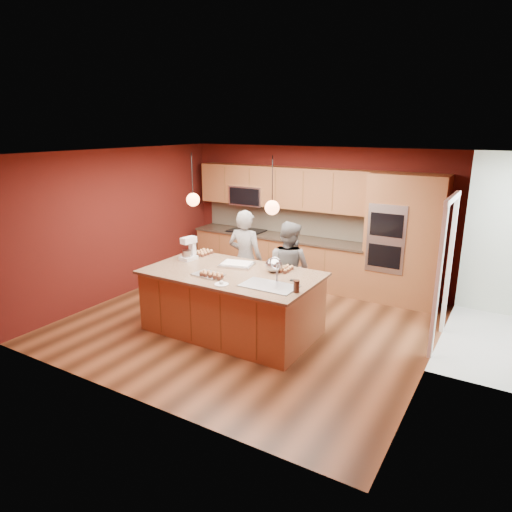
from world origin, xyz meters
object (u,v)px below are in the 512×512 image
Objects in this scene: island at (233,302)px; stand_mixer at (189,250)px; person_right at (288,270)px; mixing_bowl at (274,265)px; person_left at (245,259)px.

island is 6.98× the size of stand_mixer.
person_right reaches higher than stand_mixer.
island reaches higher than mixing_bowl.
island is at bearing -147.75° from mixing_bowl.
mixing_bowl is (1.51, 0.13, -0.06)m from stand_mixer.
person_left is 6.52× the size of mixing_bowl.
person_right reaches higher than mixing_bowl.
person_right is (0.44, 0.99, 0.31)m from island.
person_left is 1.02m from stand_mixer.
person_right reaches higher than island.
stand_mixer is at bearing 33.41° from person_right.
island reaches higher than stand_mixer.
person_left is 1.14m from mixing_bowl.
person_right is 6.10× the size of mixing_bowl.
stand_mixer is (-0.60, -0.79, 0.26)m from person_left.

